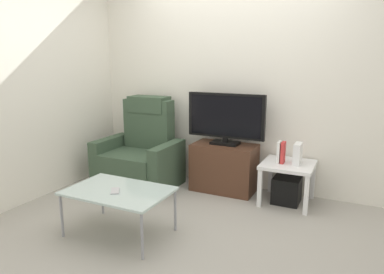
% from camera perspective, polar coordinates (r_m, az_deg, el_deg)
% --- Properties ---
extents(ground_plane, '(6.40, 6.40, 0.00)m').
position_cam_1_polar(ground_plane, '(3.59, 0.72, -13.00)').
color(ground_plane, '#9E998E').
extents(wall_back, '(6.40, 0.06, 2.60)m').
position_cam_1_polar(wall_back, '(4.30, 7.26, 9.11)').
color(wall_back, silver).
rests_on(wall_back, ground).
extents(wall_side, '(0.06, 4.48, 2.60)m').
position_cam_1_polar(wall_side, '(4.39, -22.30, 8.36)').
color(wall_side, silver).
rests_on(wall_side, ground).
extents(tv_stand, '(0.74, 0.42, 0.56)m').
position_cam_1_polar(tv_stand, '(4.25, 5.17, -4.88)').
color(tv_stand, '#4C2D1E').
rests_on(tv_stand, ground).
extents(television, '(0.93, 0.20, 0.60)m').
position_cam_1_polar(television, '(4.12, 5.43, 3.11)').
color(television, black).
rests_on(television, tv_stand).
extents(recliner_armchair, '(0.98, 0.78, 1.08)m').
position_cam_1_polar(recliner_armchair, '(4.49, -8.21, -2.77)').
color(recliner_armchair, '#384C38').
rests_on(recliner_armchair, ground).
extents(side_table, '(0.54, 0.54, 0.45)m').
position_cam_1_polar(side_table, '(3.98, 15.15, -5.04)').
color(side_table, white).
rests_on(side_table, ground).
extents(subwoofer_box, '(0.29, 0.29, 0.29)m').
position_cam_1_polar(subwoofer_box, '(4.05, 14.96, -8.22)').
color(subwoofer_box, black).
rests_on(subwoofer_box, ground).
extents(book_leftmost, '(0.03, 0.12, 0.23)m').
position_cam_1_polar(book_leftmost, '(3.92, 13.82, -2.37)').
color(book_leftmost, white).
rests_on(book_leftmost, side_table).
extents(book_middle, '(0.03, 0.11, 0.23)m').
position_cam_1_polar(book_middle, '(3.92, 14.42, -2.43)').
color(book_middle, red).
rests_on(book_middle, side_table).
extents(game_console, '(0.07, 0.20, 0.23)m').
position_cam_1_polar(game_console, '(3.92, 16.62, -2.59)').
color(game_console, white).
rests_on(game_console, side_table).
extents(coffee_table, '(0.90, 0.60, 0.42)m').
position_cam_1_polar(coffee_table, '(3.23, -11.72, -8.75)').
color(coffee_table, '#B2C6C1').
rests_on(coffee_table, ground).
extents(cell_phone, '(0.14, 0.16, 0.01)m').
position_cam_1_polar(cell_phone, '(3.19, -12.24, -8.45)').
color(cell_phone, '#B7B7BC').
rests_on(cell_phone, coffee_table).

